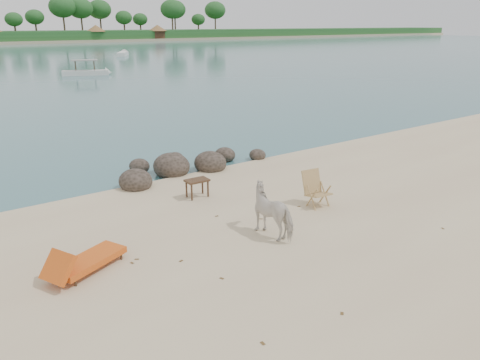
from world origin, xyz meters
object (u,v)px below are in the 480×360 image
at_px(boulders, 182,167).
at_px(side_table, 197,189).
at_px(lounge_chair, 89,257).
at_px(deck_chair, 319,190).
at_px(cow, 274,212).

bearing_deg(boulders, side_table, -109.09).
distance_m(boulders, lounge_chair, 7.22).
bearing_deg(side_table, deck_chair, -45.65).
height_order(cow, deck_chair, cow).
height_order(boulders, side_table, boulders).
xyz_separation_m(lounge_chair, deck_chair, (6.71, -0.26, 0.21)).
relative_size(cow, lounge_chair, 0.74).
distance_m(boulders, side_table, 2.78).
bearing_deg(side_table, boulders, 72.69).
height_order(cow, lounge_chair, cow).
bearing_deg(boulders, cow, -96.47).
relative_size(boulders, cow, 4.18).
relative_size(boulders, deck_chair, 6.05).
xyz_separation_m(boulders, cow, (-0.69, -6.05, 0.44)).
relative_size(side_table, deck_chair, 0.68).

